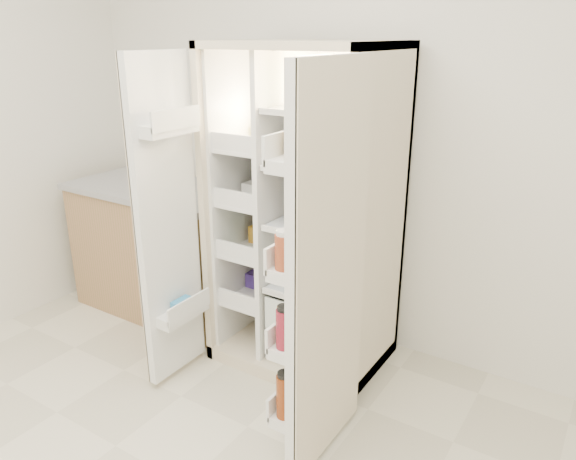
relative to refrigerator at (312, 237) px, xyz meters
The scene contains 5 objects.
wall_back 0.71m from the refrigerator, 74.50° to the left, with size 4.00×0.02×2.70m, color white.
refrigerator is the anchor object (origin of this frame).
freezer_door 0.81m from the refrigerator, 130.40° to the right, with size 0.15×0.40×1.72m.
fridge_door 0.85m from the refrigerator, 56.20° to the right, with size 0.17×0.58×1.72m.
kitchen_counter 1.19m from the refrigerator, behind, with size 1.22×0.65×0.89m.
Camera 1 is at (1.36, -0.85, 1.83)m, focal length 34.00 mm.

